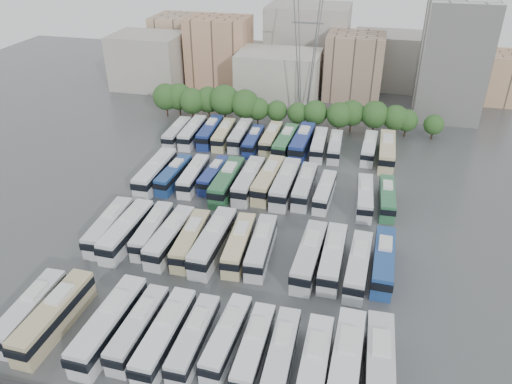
% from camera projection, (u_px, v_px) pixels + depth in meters
% --- Properties ---
extents(ground, '(220.00, 220.00, 0.00)m').
position_uv_depth(ground, '(239.00, 230.00, 75.95)').
color(ground, '#424447').
rests_on(ground, ground).
extents(tree_line, '(64.66, 7.65, 8.61)m').
position_uv_depth(tree_line, '(270.00, 107.00, 110.14)').
color(tree_line, black).
rests_on(tree_line, ground).
extents(city_buildings, '(102.00, 35.00, 20.00)m').
position_uv_depth(city_buildings, '(282.00, 56.00, 134.19)').
color(city_buildings, '#9E998E').
rests_on(city_buildings, ground).
extents(apartment_tower, '(14.00, 14.00, 26.00)m').
position_uv_depth(apartment_tower, '(453.00, 60.00, 111.41)').
color(apartment_tower, silver).
rests_on(apartment_tower, ground).
extents(electricity_pylon, '(9.00, 6.91, 33.83)m').
position_uv_depth(electricity_pylon, '(307.00, 35.00, 108.45)').
color(electricity_pylon, slate).
rests_on(electricity_pylon, ground).
extents(bus_r0_s1, '(2.87, 12.11, 3.78)m').
position_uv_depth(bus_r0_s1, '(30.00, 311.00, 58.07)').
color(bus_r0_s1, silver).
rests_on(bus_r0_s1, ground).
extents(bus_r0_s2, '(3.26, 13.19, 4.11)m').
position_uv_depth(bus_r0_s2, '(54.00, 316.00, 57.14)').
color(bus_r0_s2, tan).
rests_on(bus_r0_s2, ground).
extents(bus_r0_s4, '(3.36, 13.46, 4.20)m').
position_uv_depth(bus_r0_s4, '(109.00, 324.00, 55.95)').
color(bus_r0_s4, silver).
rests_on(bus_r0_s4, ground).
extents(bus_r0_s5, '(2.84, 11.68, 3.65)m').
position_uv_depth(bus_r0_s5, '(139.00, 328.00, 55.82)').
color(bus_r0_s5, silver).
rests_on(bus_r0_s5, ground).
extents(bus_r0_s6, '(2.97, 12.51, 3.91)m').
position_uv_depth(bus_r0_s6, '(165.00, 335.00, 54.68)').
color(bus_r0_s6, white).
rests_on(bus_r0_s6, ground).
extents(bus_r0_s7, '(2.60, 11.47, 3.59)m').
position_uv_depth(bus_r0_s7, '(194.00, 338.00, 54.49)').
color(bus_r0_s7, silver).
rests_on(bus_r0_s7, ground).
extents(bus_r0_s8, '(3.04, 11.38, 3.53)m').
position_uv_depth(bus_r0_s8, '(227.00, 337.00, 54.66)').
color(bus_r0_s8, silver).
rests_on(bus_r0_s8, ground).
extents(bus_r0_s9, '(2.50, 11.28, 3.54)m').
position_uv_depth(bus_r0_s9, '(254.00, 348.00, 53.31)').
color(bus_r0_s9, silver).
rests_on(bus_r0_s9, ground).
extents(bus_r0_s10, '(2.70, 11.57, 3.62)m').
position_uv_depth(bus_r0_s10, '(281.00, 355.00, 52.46)').
color(bus_r0_s10, silver).
rests_on(bus_r0_s10, ground).
extents(bus_r0_s11, '(2.75, 12.57, 3.94)m').
position_uv_depth(bus_r0_s11, '(314.00, 368.00, 50.69)').
color(bus_r0_s11, white).
rests_on(bus_r0_s11, ground).
extents(bus_r0_s12, '(3.31, 13.72, 4.28)m').
position_uv_depth(bus_r0_s12, '(345.00, 366.00, 50.76)').
color(bus_r0_s12, silver).
rests_on(bus_r0_s12, ground).
extents(bus_r0_s13, '(3.23, 13.38, 4.18)m').
position_uv_depth(bus_r0_s13, '(379.00, 368.00, 50.56)').
color(bus_r0_s13, silver).
rests_on(bus_r0_s13, ground).
extents(bus_r1_s1, '(3.24, 12.37, 3.85)m').
position_uv_depth(bus_r1_s1, '(109.00, 226.00, 73.40)').
color(bus_r1_s1, silver).
rests_on(bus_r1_s1, ground).
extents(bus_r1_s2, '(3.07, 12.93, 4.04)m').
position_uv_depth(bus_r1_s2, '(127.00, 230.00, 72.28)').
color(bus_r1_s2, silver).
rests_on(bus_r1_s2, ground).
extents(bus_r1_s3, '(3.09, 11.82, 3.68)m').
position_uv_depth(bus_r1_s3, '(152.00, 230.00, 72.72)').
color(bus_r1_s3, silver).
rests_on(bus_r1_s3, ground).
extents(bus_r1_s4, '(3.26, 12.56, 3.91)m').
position_uv_depth(bus_r1_s4, '(170.00, 236.00, 71.11)').
color(bus_r1_s4, silver).
rests_on(bus_r1_s4, ground).
extents(bus_r1_s5, '(3.11, 12.03, 3.74)m').
position_uv_depth(bus_r1_s5, '(191.00, 240.00, 70.53)').
color(bus_r1_s5, tan).
rests_on(bus_r1_s5, ground).
extents(bus_r1_s6, '(3.27, 13.49, 4.21)m').
position_uv_depth(bus_r1_s6, '(213.00, 241.00, 69.81)').
color(bus_r1_s6, silver).
rests_on(bus_r1_s6, ground).
extents(bus_r1_s7, '(3.23, 12.09, 3.76)m').
position_uv_depth(bus_r1_s7, '(239.00, 244.00, 69.62)').
color(bus_r1_s7, beige).
rests_on(bus_r1_s7, ground).
extents(bus_r1_s8, '(3.22, 12.26, 3.81)m').
position_uv_depth(bus_r1_s8, '(261.00, 246.00, 69.09)').
color(bus_r1_s8, silver).
rests_on(bus_r1_s8, ground).
extents(bus_r1_s10, '(3.39, 13.04, 4.06)m').
position_uv_depth(bus_r1_s10, '(309.00, 255.00, 67.06)').
color(bus_r1_s10, silver).
rests_on(bus_r1_s10, ground).
extents(bus_r1_s11, '(2.86, 12.47, 3.90)m').
position_uv_depth(bus_r1_s11, '(333.00, 257.00, 66.87)').
color(bus_r1_s11, silver).
rests_on(bus_r1_s11, ground).
extents(bus_r1_s12, '(3.20, 12.32, 3.83)m').
position_uv_depth(bus_r1_s12, '(358.00, 265.00, 65.41)').
color(bus_r1_s12, silver).
rests_on(bus_r1_s12, ground).
extents(bus_r1_s13, '(2.99, 12.51, 3.91)m').
position_uv_depth(bus_r1_s13, '(383.00, 261.00, 66.19)').
color(bus_r1_s13, navy).
rests_on(bus_r1_s13, ground).
extents(bus_r2_s1, '(3.11, 13.65, 4.27)m').
position_uv_depth(bus_r2_s1, '(156.00, 172.00, 87.96)').
color(bus_r2_s1, silver).
rests_on(bus_r2_s1, ground).
extents(bus_r2_s2, '(3.00, 11.49, 3.57)m').
position_uv_depth(bus_r2_s2, '(174.00, 174.00, 87.96)').
color(bus_r2_s2, navy).
rests_on(bus_r2_s2, ground).
extents(bus_r2_s3, '(2.92, 11.69, 3.64)m').
position_uv_depth(bus_r2_s3, '(194.00, 175.00, 87.55)').
color(bus_r2_s3, white).
rests_on(bus_r2_s3, ground).
extents(bus_r2_s4, '(2.89, 10.94, 3.40)m').
position_uv_depth(bus_r2_s4, '(214.00, 175.00, 88.01)').
color(bus_r2_s4, navy).
rests_on(bus_r2_s4, ground).
extents(bus_r2_s5, '(2.94, 13.21, 4.14)m').
position_uv_depth(bus_r2_s5, '(227.00, 181.00, 85.25)').
color(bus_r2_s5, '#2A633C').
rests_on(bus_r2_s5, ground).
extents(bus_r2_s6, '(3.01, 12.98, 4.06)m').
position_uv_depth(bus_r2_s6, '(249.00, 180.00, 85.56)').
color(bus_r2_s6, silver).
rests_on(bus_r2_s6, ground).
extents(bus_r2_s7, '(3.47, 13.23, 4.11)m').
position_uv_depth(bus_r2_s7, '(268.00, 179.00, 85.75)').
color(bus_r2_s7, '#CCBC8C').
rests_on(bus_r2_s7, ground).
extents(bus_r2_s8, '(3.20, 13.50, 4.22)m').
position_uv_depth(bus_r2_s8, '(285.00, 183.00, 84.47)').
color(bus_r2_s8, silver).
rests_on(bus_r2_s8, ground).
extents(bus_r2_s9, '(2.79, 12.26, 3.84)m').
position_uv_depth(bus_r2_s9, '(305.00, 186.00, 84.12)').
color(bus_r2_s9, silver).
rests_on(bus_r2_s9, ground).
extents(bus_r2_s10, '(2.88, 10.99, 3.42)m').
position_uv_depth(bus_r2_s10, '(325.00, 191.00, 82.81)').
color(bus_r2_s10, silver).
rests_on(bus_r2_s10, ground).
extents(bus_r2_s12, '(3.04, 11.55, 3.59)m').
position_uv_depth(bus_r2_s12, '(365.00, 197.00, 81.08)').
color(bus_r2_s12, silver).
rests_on(bus_r2_s12, ground).
extents(bus_r2_s13, '(2.83, 11.23, 3.50)m').
position_uv_depth(bus_r2_s13, '(387.00, 197.00, 81.01)').
color(bus_r2_s13, '#2E6B44').
rests_on(bus_r2_s13, ground).
extents(bus_r3_s0, '(2.89, 11.69, 3.64)m').
position_uv_depth(bus_r3_s0, '(177.00, 133.00, 104.17)').
color(bus_r3_s0, silver).
rests_on(bus_r3_s0, ground).
extents(bus_r3_s1, '(3.11, 12.33, 3.84)m').
position_uv_depth(bus_r3_s1, '(193.00, 132.00, 104.17)').
color(bus_r3_s1, silver).
rests_on(bus_r3_s1, ground).
extents(bus_r3_s2, '(3.17, 12.27, 3.82)m').
position_uv_depth(bus_r3_s2, '(210.00, 132.00, 104.32)').
color(bus_r3_s2, navy).
rests_on(bus_r3_s2, ground).
extents(bus_r3_s3, '(3.09, 11.68, 3.63)m').
position_uv_depth(bus_r3_s3, '(224.00, 134.00, 103.38)').
color(bus_r3_s3, beige).
rests_on(bus_r3_s3, ground).
extents(bus_r3_s4, '(2.83, 11.86, 3.70)m').
position_uv_depth(bus_r3_s4, '(240.00, 135.00, 103.01)').
color(bus_r3_s4, silver).
rests_on(bus_r3_s4, ground).
extents(bus_r3_s5, '(2.60, 11.04, 3.45)m').
position_uv_depth(bus_r3_s5, '(253.00, 141.00, 100.81)').
color(bus_r3_s5, navy).
rests_on(bus_r3_s5, ground).
extents(bus_r3_s6, '(2.64, 11.99, 3.76)m').
position_uv_depth(bus_r3_s6, '(271.00, 138.00, 101.46)').
color(bus_r3_s6, '#CBBD8C').
rests_on(bus_r3_s6, ground).
extents(bus_r3_s7, '(3.34, 12.69, 3.94)m').
position_uv_depth(bus_r3_s7, '(286.00, 142.00, 99.72)').
color(bus_r3_s7, '#317341').
rests_on(bus_r3_s7, ground).
extents(bus_r3_s8, '(3.47, 13.59, 4.23)m').
position_uv_depth(bus_r3_s8, '(302.00, 142.00, 99.34)').
color(bus_r3_s8, navy).
rests_on(bus_r3_s8, ground).
extents(bus_r3_s9, '(2.87, 11.66, 3.64)m').
position_uv_depth(bus_r3_s9, '(319.00, 144.00, 99.04)').
color(bus_r3_s9, silver).
rests_on(bus_r3_s9, ground).
extents(bus_r3_s10, '(2.76, 11.08, 3.46)m').
position_uv_depth(bus_r3_s10, '(335.00, 146.00, 98.39)').
color(bus_r3_s10, silver).
rests_on(bus_r3_s10, ground).
extents(bus_r3_s12, '(2.92, 11.58, 3.61)m').
position_uv_depth(bus_r3_s12, '(369.00, 148.00, 97.63)').
color(bus_r3_s12, silver).
rests_on(bus_r3_s12, ground).
extents(bus_r3_s13, '(2.98, 13.61, 4.27)m').
position_uv_depth(bus_r3_s13, '(387.00, 151.00, 95.68)').
color(bus_r3_s13, beige).
rests_on(bus_r3_s13, ground).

